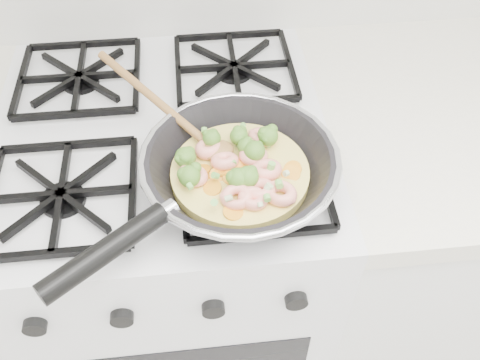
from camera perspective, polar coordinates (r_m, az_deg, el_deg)
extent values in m
cube|color=white|center=(1.30, -6.47, -9.42)|extent=(0.60, 0.60, 0.90)
cube|color=black|center=(0.95, -8.83, 5.86)|extent=(0.56, 0.56, 0.02)
torus|color=silver|center=(0.78, 0.00, 2.38)|extent=(0.30, 0.30, 0.01)
cylinder|color=black|center=(0.70, -14.42, -7.50)|extent=(0.17, 0.14, 0.03)
cylinder|color=#F4E16A|center=(0.81, 0.00, 0.69)|extent=(0.21, 0.21, 0.02)
ellipsoid|color=olive|center=(0.82, -2.61, 3.31)|extent=(0.07, 0.07, 0.02)
cylinder|color=olive|center=(0.88, -9.37, 8.75)|extent=(0.18, 0.20, 0.06)
torus|color=#FDAC96|center=(0.75, 1.41, -2.01)|extent=(0.06, 0.06, 0.02)
torus|color=#FDAC96|center=(0.76, 4.42, -1.45)|extent=(0.07, 0.07, 0.02)
torus|color=#FDAC96|center=(0.80, -1.68, 2.06)|extent=(0.05, 0.05, 0.03)
torus|color=#FDAC96|center=(0.81, 1.47, 2.65)|extent=(0.05, 0.05, 0.02)
torus|color=#FDAC96|center=(0.82, -3.40, 3.40)|extent=(0.07, 0.07, 0.02)
torus|color=#FDAC96|center=(0.84, 2.34, 4.68)|extent=(0.07, 0.07, 0.03)
torus|color=#FDAC96|center=(0.75, -0.38, -1.85)|extent=(0.06, 0.06, 0.03)
torus|color=#FDAC96|center=(0.79, 2.86, 1.08)|extent=(0.06, 0.06, 0.03)
torus|color=#FDAC96|center=(0.76, 2.08, -1.07)|extent=(0.06, 0.06, 0.02)
torus|color=#FDAC96|center=(0.78, -5.12, 0.51)|extent=(0.06, 0.06, 0.02)
ellipsoid|color=#568A2D|center=(0.80, 1.57, 3.13)|extent=(0.04, 0.04, 0.03)
ellipsoid|color=#568A2D|center=(0.79, -5.93, 2.47)|extent=(0.04, 0.04, 0.03)
ellipsoid|color=#568A2D|center=(0.81, 0.71, 3.68)|extent=(0.04, 0.04, 0.03)
ellipsoid|color=#568A2D|center=(0.77, -5.49, 0.41)|extent=(0.04, 0.04, 0.03)
ellipsoid|color=#568A2D|center=(0.76, -0.21, 0.18)|extent=(0.04, 0.04, 0.03)
ellipsoid|color=#568A2D|center=(0.76, 0.84, 0.34)|extent=(0.04, 0.04, 0.03)
ellipsoid|color=#568A2D|center=(0.82, -3.09, 4.54)|extent=(0.04, 0.04, 0.03)
ellipsoid|color=#568A2D|center=(0.82, -0.11, 4.77)|extent=(0.04, 0.04, 0.03)
ellipsoid|color=#568A2D|center=(0.82, 3.04, 4.77)|extent=(0.04, 0.04, 0.03)
cylinder|color=orange|center=(0.80, 0.26, 1.50)|extent=(0.03, 0.03, 0.00)
cylinder|color=orange|center=(0.79, -3.99, 0.67)|extent=(0.03, 0.03, 0.01)
cylinder|color=orange|center=(0.77, -3.00, -0.88)|extent=(0.04, 0.04, 0.00)
cylinder|color=orange|center=(0.81, -1.83, 2.30)|extent=(0.04, 0.04, 0.01)
cylinder|color=orange|center=(0.79, -2.30, 0.46)|extent=(0.03, 0.03, 0.01)
cylinder|color=orange|center=(0.79, -0.97, 0.27)|extent=(0.03, 0.03, 0.00)
cylinder|color=orange|center=(0.74, -0.75, -3.47)|extent=(0.03, 0.03, 0.01)
cylinder|color=orange|center=(0.80, -4.12, 1.16)|extent=(0.03, 0.03, 0.01)
cylinder|color=orange|center=(0.80, 5.72, 1.19)|extent=(0.03, 0.03, 0.01)
cylinder|color=orange|center=(0.80, -2.04, 1.02)|extent=(0.03, 0.03, 0.01)
cylinder|color=orange|center=(0.80, 0.08, 1.49)|extent=(0.03, 0.03, 0.01)
cylinder|color=orange|center=(0.80, 5.53, 0.70)|extent=(0.03, 0.03, 0.01)
cylinder|color=#72BF4C|center=(0.77, 3.40, 1.52)|extent=(0.01, 0.01, 0.01)
cylinder|color=#72BF4C|center=(0.83, -3.89, 5.38)|extent=(0.01, 0.01, 0.01)
cylinder|color=#72BF4C|center=(0.75, -5.45, -0.67)|extent=(0.01, 0.01, 0.01)
cylinder|color=#72BF4C|center=(0.79, -0.82, 2.01)|extent=(0.01, 0.01, 0.01)
cylinder|color=#72BF4C|center=(0.77, -2.69, 0.49)|extent=(0.01, 0.01, 0.01)
cylinder|color=#72BF4C|center=(0.73, 2.95, -1.94)|extent=(0.01, 0.01, 0.01)
cylinder|color=#BEDC9B|center=(0.84, 3.15, 4.91)|extent=(0.01, 0.01, 0.01)
cylinder|color=#BEDC9B|center=(0.74, 2.20, -2.66)|extent=(0.01, 0.01, 0.01)
cylinder|color=#72BF4C|center=(0.73, -2.81, -2.42)|extent=(0.01, 0.01, 0.01)
cylinder|color=#BEDC9B|center=(0.77, 5.01, 0.73)|extent=(0.01, 0.01, 0.01)
cylinder|color=#72BF4C|center=(0.76, 4.26, -0.44)|extent=(0.01, 0.01, 0.01)
cylinder|color=#72BF4C|center=(0.76, 0.19, 0.06)|extent=(0.01, 0.01, 0.01)
cylinder|color=#72BF4C|center=(0.83, 0.32, 5.89)|extent=(0.01, 0.01, 0.01)
cylinder|color=#BEDC9B|center=(0.75, 3.12, -0.76)|extent=(0.01, 0.01, 0.01)
cylinder|color=#BEDC9B|center=(0.74, -1.22, -1.96)|extent=(0.01, 0.01, 0.01)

